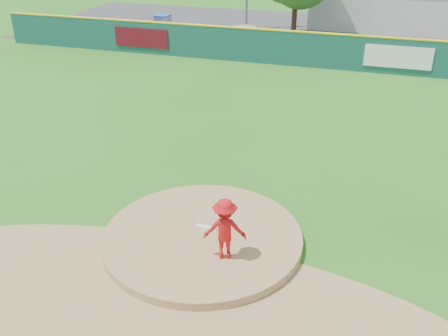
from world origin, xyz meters
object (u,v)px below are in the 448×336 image
(van, at_px, (253,36))
(pitcher, at_px, (225,229))
(playground_slide, at_px, (163,26))
(pool_building_grp, at_px, (413,4))

(van, bearing_deg, pitcher, -171.87)
(pitcher, bearing_deg, playground_slide, -78.41)
(pitcher, bearing_deg, van, -92.73)
(pitcher, xyz_separation_m, pool_building_grp, (5.12, 32.76, 0.58))
(van, height_order, pool_building_grp, pool_building_grp)
(pitcher, xyz_separation_m, van, (-5.11, 22.83, -0.42))
(pool_building_grp, height_order, playground_slide, pool_building_grp)
(pitcher, height_order, playground_slide, pitcher)
(van, distance_m, pool_building_grp, 14.29)
(pool_building_grp, distance_m, playground_slide, 19.43)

